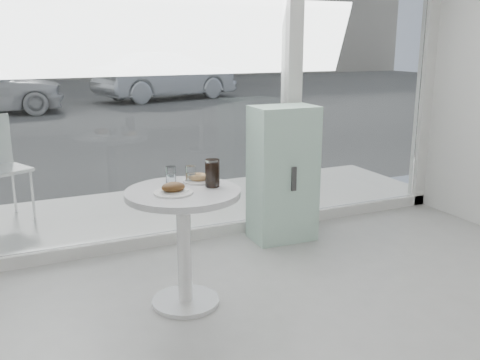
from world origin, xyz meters
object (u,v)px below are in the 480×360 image
water_tumbler_a (171,176)px  water_tumbler_b (191,175)px  plate_donut (199,179)px  main_table (184,224)px  cola_glass (212,174)px  car_silver (166,76)px  plate_fritter (174,189)px  mint_cabinet (283,174)px

water_tumbler_a → water_tumbler_b: (0.12, -0.03, -0.00)m
plate_donut → water_tumbler_a: water_tumbler_a is taller
main_table → plate_donut: 0.33m
cola_glass → water_tumbler_a: bearing=136.8°
main_table → water_tumbler_a: size_ratio=7.02×
water_tumbler_a → plate_donut: bearing=-15.3°
plate_donut → water_tumbler_a: size_ratio=1.86×
water_tumbler_a → cola_glass: size_ratio=0.62×
main_table → car_silver: car_silver is taller
car_silver → plate_fritter: (-3.74, -12.28, 0.12)m
main_table → plate_fritter: bearing=-147.0°
mint_cabinet → water_tumbler_b: bearing=-147.2°
plate_donut → water_tumbler_a: (-0.17, 0.05, 0.03)m
car_silver → plate_donut: size_ratio=20.23×
mint_cabinet → plate_fritter: (-1.23, -0.84, 0.22)m
plate_fritter → water_tumbler_b: size_ratio=2.21×
mint_cabinet → car_silver: 11.72m
plate_fritter → water_tumbler_a: (0.06, 0.25, 0.02)m
car_silver → plate_donut: car_silver is taller
water_tumbler_b → water_tumbler_a: bearing=164.5°
mint_cabinet → car_silver: (2.51, 11.45, 0.11)m
car_silver → water_tumbler_b: (-3.56, -12.07, 0.14)m
main_table → mint_cabinet: size_ratio=0.67×
mint_cabinet → plate_fritter: bearing=-143.9°
main_table → car_silver: (3.67, 12.24, 0.13)m
plate_donut → water_tumbler_b: bearing=165.1°
main_table → water_tumbler_b: size_ratio=7.07×
plate_fritter → water_tumbler_a: 0.25m
water_tumbler_b → cola_glass: cola_glass is taller
plate_fritter → cola_glass: (0.27, 0.05, 0.06)m
water_tumbler_a → cola_glass: 0.29m
main_table → mint_cabinet: bearing=34.4°
plate_donut → cola_glass: (0.04, -0.15, 0.06)m
water_tumbler_a → main_table: bearing=-87.0°
cola_glass → plate_donut: bearing=104.0°
main_table → water_tumbler_a: water_tumbler_a is taller
plate_fritter → plate_donut: 0.31m
water_tumbler_a → car_silver: bearing=73.0°
mint_cabinet → plate_donut: bearing=-145.4°
car_silver → water_tumbler_a: (-3.68, -12.04, 0.14)m
plate_donut → cola_glass: cola_glass is taller
mint_cabinet → water_tumbler_b: 1.24m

